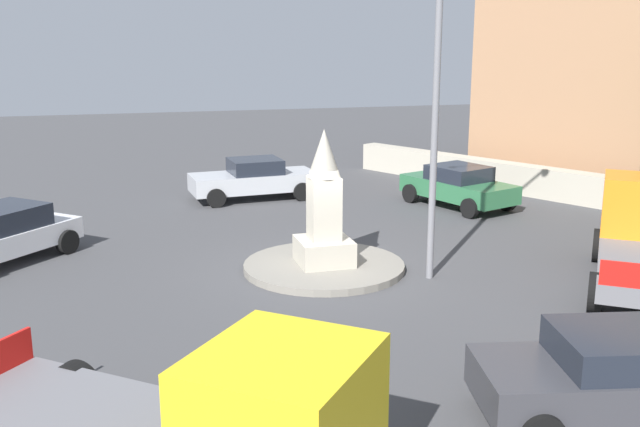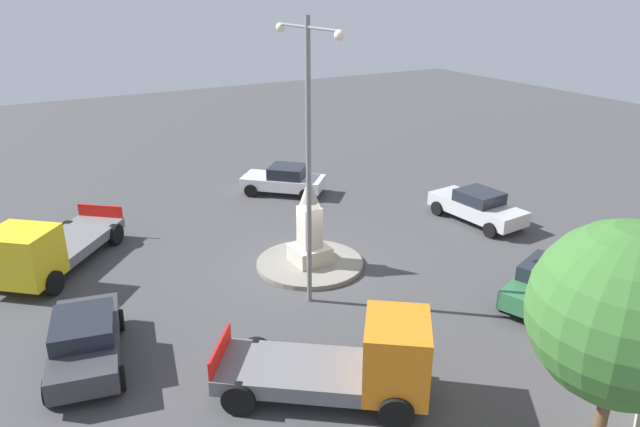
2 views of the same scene
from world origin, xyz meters
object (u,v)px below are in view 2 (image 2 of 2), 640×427
at_px(car_green_parked_left, 549,283).
at_px(tree_near_wall, 624,314).
at_px(car_white_parked_right, 284,180).
at_px(car_silver_far_side, 477,206).
at_px(monument, 310,228).
at_px(car_dark_grey_waiting, 85,340).
at_px(truck_yellow_near_island, 43,250).
at_px(truck_orange_passing, 355,362).
at_px(streetlamp, 308,141).

height_order(car_green_parked_left, tree_near_wall, tree_near_wall).
height_order(car_white_parked_right, tree_near_wall, tree_near_wall).
relative_size(car_green_parked_left, car_silver_far_side, 0.96).
bearing_deg(car_green_parked_left, monument, -138.74).
relative_size(car_dark_grey_waiting, truck_yellow_near_island, 0.78).
bearing_deg(car_white_parked_right, truck_yellow_near_island, -71.37).
bearing_deg(car_green_parked_left, tree_near_wall, -42.41).
height_order(truck_orange_passing, truck_yellow_near_island, truck_orange_passing).
relative_size(truck_orange_passing, truck_yellow_near_island, 0.93).
bearing_deg(car_dark_grey_waiting, monument, 105.33).
height_order(car_silver_far_side, truck_yellow_near_island, truck_yellow_near_island).
bearing_deg(monument, car_silver_far_side, 91.27).
xyz_separation_m(monument, car_silver_far_side, (-0.19, 8.41, -0.77)).
distance_m(monument, car_dark_grey_waiting, 8.49).
bearing_deg(truck_yellow_near_island, monument, 65.70).
bearing_deg(truck_yellow_near_island, car_dark_grey_waiting, 3.55).
distance_m(streetlamp, car_white_parked_right, 11.65).
height_order(car_silver_far_side, truck_orange_passing, truck_orange_passing).
bearing_deg(car_green_parked_left, streetlamp, -120.58).
height_order(car_green_parked_left, truck_orange_passing, truck_orange_passing).
distance_m(monument, streetlamp, 4.65).
xyz_separation_m(car_silver_far_side, car_white_parked_right, (-7.47, -5.66, 0.00)).
height_order(monument, truck_yellow_near_island, monument).
height_order(car_green_parked_left, car_dark_grey_waiting, car_dark_grey_waiting).
relative_size(car_green_parked_left, truck_yellow_near_island, 0.75).
distance_m(car_silver_far_side, car_white_parked_right, 9.37).
bearing_deg(tree_near_wall, car_silver_far_side, 146.11).
relative_size(car_silver_far_side, truck_yellow_near_island, 0.78).
bearing_deg(car_green_parked_left, car_white_parked_right, -169.04).
distance_m(car_dark_grey_waiting, truck_orange_passing, 7.38).
xyz_separation_m(car_silver_far_side, truck_yellow_near_island, (-3.67, -16.95, 0.31)).
relative_size(monument, streetlamp, 0.37).
bearing_deg(truck_orange_passing, streetlamp, 164.46).
bearing_deg(streetlamp, monument, 151.14).
bearing_deg(car_silver_far_side, car_dark_grey_waiting, -81.68).
bearing_deg(car_silver_far_side, truck_yellow_near_island, -102.21).
relative_size(truck_orange_passing, tree_near_wall, 0.93).
xyz_separation_m(car_dark_grey_waiting, tree_near_wall, (9.36, 8.65, 3.14)).
height_order(streetlamp, car_silver_far_side, streetlamp).
relative_size(monument, tree_near_wall, 0.58).
distance_m(monument, truck_yellow_near_island, 9.37).
relative_size(monument, truck_yellow_near_island, 0.58).
height_order(car_white_parked_right, truck_orange_passing, truck_orange_passing).
height_order(monument, car_green_parked_left, monument).
relative_size(car_silver_far_side, tree_near_wall, 0.78).
distance_m(monument, tree_near_wall, 11.85).
bearing_deg(streetlamp, car_white_parked_right, 158.06).
bearing_deg(car_green_parked_left, truck_orange_passing, -83.88).
bearing_deg(monument, car_white_parked_right, 160.24).
xyz_separation_m(truck_orange_passing, tree_near_wall, (4.54, 3.07, 2.85)).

